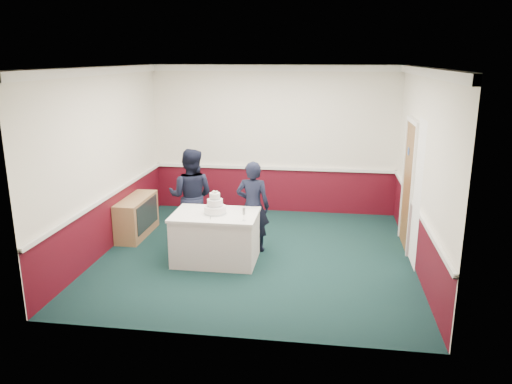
# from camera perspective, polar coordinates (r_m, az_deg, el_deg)

# --- Properties ---
(ground) EXTENTS (5.00, 5.00, 0.00)m
(ground) POSITION_cam_1_polar(r_m,az_deg,el_deg) (8.25, 0.04, -7.21)
(ground) COLOR #122D2A
(ground) RESTS_ON ground
(room_shell) EXTENTS (5.00, 5.00, 3.00)m
(room_shell) POSITION_cam_1_polar(r_m,az_deg,el_deg) (8.30, 1.18, 7.04)
(room_shell) COLOR white
(room_shell) RESTS_ON ground
(sideboard) EXTENTS (0.41, 1.20, 0.70)m
(sideboard) POSITION_cam_1_polar(r_m,az_deg,el_deg) (9.28, -13.45, -2.75)
(sideboard) COLOR tan
(sideboard) RESTS_ON ground
(cake_table) EXTENTS (1.32, 0.92, 0.79)m
(cake_table) POSITION_cam_1_polar(r_m,az_deg,el_deg) (7.91, -4.63, -5.14)
(cake_table) COLOR white
(cake_table) RESTS_ON ground
(wedding_cake) EXTENTS (0.35, 0.35, 0.36)m
(wedding_cake) POSITION_cam_1_polar(r_m,az_deg,el_deg) (7.75, -4.70, -1.68)
(wedding_cake) COLOR white
(wedding_cake) RESTS_ON cake_table
(cake_knife) EXTENTS (0.06, 0.22, 0.00)m
(cake_knife) POSITION_cam_1_polar(r_m,az_deg,el_deg) (7.61, -5.24, -2.88)
(cake_knife) COLOR silver
(cake_knife) RESTS_ON cake_table
(champagne_flute) EXTENTS (0.05, 0.05, 0.21)m
(champagne_flute) POSITION_cam_1_polar(r_m,az_deg,el_deg) (7.39, -1.40, -2.26)
(champagne_flute) COLOR silver
(champagne_flute) RESTS_ON cake_table
(person_man) EXTENTS (0.81, 0.64, 1.65)m
(person_man) POSITION_cam_1_polar(r_m,az_deg,el_deg) (8.65, -7.44, -0.48)
(person_man) COLOR black
(person_man) RESTS_ON ground
(person_woman) EXTENTS (0.57, 0.38, 1.52)m
(person_woman) POSITION_cam_1_polar(r_m,az_deg,el_deg) (8.21, -0.36, -1.66)
(person_woman) COLOR black
(person_woman) RESTS_ON ground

